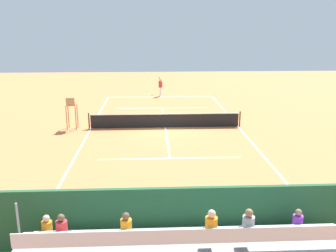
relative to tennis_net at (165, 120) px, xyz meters
The scene contains 12 objects.
ground_plane 0.50m from the tennis_net, ahead, with size 60.00×60.00×0.00m, color #D17542.
court_line_markings 0.50m from the tennis_net, 90.00° to the right, with size 10.10×22.20×0.01m.
tennis_net is the anchor object (origin of this frame).
backdrop_wall 14.01m from the tennis_net, 90.00° to the left, with size 18.00×0.16×2.00m, color #235633.
bleacher_stand 15.36m from the tennis_net, 89.75° to the left, with size 9.06×2.40×2.48m.
umpire_chair 6.25m from the tennis_net, ahead, with size 0.67×0.67×2.14m.
courtside_bench 13.36m from the tennis_net, 96.56° to the left, with size 1.80×0.40×0.93m.
equipment_bag 13.40m from the tennis_net, 90.42° to the left, with size 0.90×0.36×0.36m, color #334C8C.
tennis_player 11.39m from the tennis_net, 90.12° to the right, with size 0.43×0.55×1.93m.
tennis_racket 11.87m from the tennis_net, 85.10° to the right, with size 0.57×0.42×0.03m.
tennis_ball_near 9.45m from the tennis_net, 87.83° to the right, with size 0.07×0.07×0.07m, color #CCDB33.
tennis_ball_far 9.58m from the tennis_net, 104.60° to the right, with size 0.07×0.07×0.07m, color #CCDB33.
Camera 1 is at (1.00, 24.49, 6.84)m, focal length 40.14 mm.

